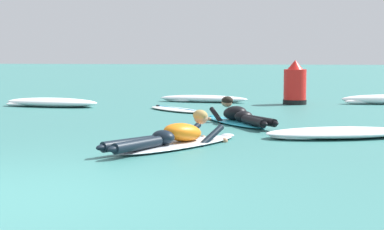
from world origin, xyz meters
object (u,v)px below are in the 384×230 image
at_px(surfer_far, 238,117).
at_px(channel_marker_buoy, 295,86).
at_px(drifting_surfboard, 175,109).
at_px(surfer_near, 176,138).

height_order(surfer_far, channel_marker_buoy, channel_marker_buoy).
distance_m(surfer_far, drifting_surfboard, 3.07).
height_order(surfer_near, surfer_far, same).
distance_m(surfer_far, channel_marker_buoy, 5.03).
relative_size(surfer_near, surfer_far, 1.10).
bearing_deg(surfer_far, channel_marker_buoy, 78.94).
relative_size(drifting_surfboard, channel_marker_buoy, 1.51).
bearing_deg(surfer_near, channel_marker_buoy, 79.10).
bearing_deg(channel_marker_buoy, surfer_far, -101.06).
bearing_deg(surfer_near, surfer_far, 79.38).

